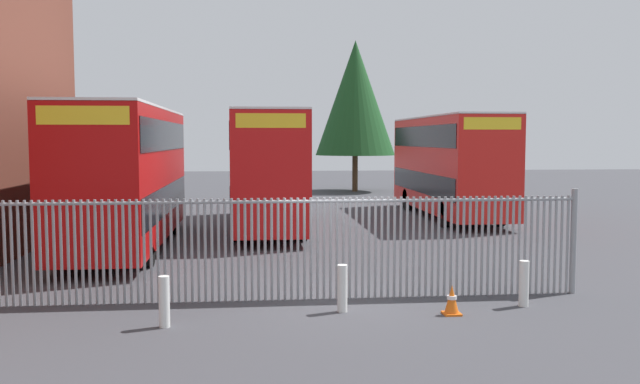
# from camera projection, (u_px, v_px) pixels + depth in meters

# --- Properties ---
(ground_plane) EXTENTS (100.00, 100.00, 0.00)m
(ground_plane) POSITION_uv_depth(u_px,v_px,m) (308.00, 242.00, 22.53)
(ground_plane) COLOR #3D3D42
(palisade_fence) EXTENTS (13.59, 0.14, 2.35)m
(palisade_fence) POSITION_uv_depth(u_px,v_px,m) (272.00, 246.00, 14.36)
(palisade_fence) COLOR gray
(palisade_fence) RESTS_ON ground
(double_decker_bus_near_gate) EXTENTS (2.54, 10.81, 4.42)m
(double_decker_bus_near_gate) POSITION_uv_depth(u_px,v_px,m) (127.00, 171.00, 21.21)
(double_decker_bus_near_gate) COLOR #B70C0C
(double_decker_bus_near_gate) RESTS_ON ground
(double_decker_bus_behind_fence_left) EXTENTS (2.54, 10.81, 4.42)m
(double_decker_bus_behind_fence_left) POSITION_uv_depth(u_px,v_px,m) (267.00, 166.00, 25.88)
(double_decker_bus_behind_fence_left) COLOR red
(double_decker_bus_behind_fence_left) RESTS_ON ground
(double_decker_bus_behind_fence_right) EXTENTS (2.54, 10.81, 4.42)m
(double_decker_bus_behind_fence_right) POSITION_uv_depth(u_px,v_px,m) (448.00, 162.00, 29.63)
(double_decker_bus_behind_fence_right) COLOR red
(double_decker_bus_behind_fence_right) RESTS_ON ground
(bollard_near_left) EXTENTS (0.20, 0.20, 0.95)m
(bollard_near_left) POSITION_uv_depth(u_px,v_px,m) (164.00, 302.00, 12.34)
(bollard_near_left) COLOR silver
(bollard_near_left) RESTS_ON ground
(bollard_center_front) EXTENTS (0.20, 0.20, 0.95)m
(bollard_center_front) POSITION_uv_depth(u_px,v_px,m) (342.00, 288.00, 13.44)
(bollard_center_front) COLOR silver
(bollard_center_front) RESTS_ON ground
(bollard_near_right) EXTENTS (0.20, 0.20, 0.95)m
(bollard_near_right) POSITION_uv_depth(u_px,v_px,m) (524.00, 284.00, 13.88)
(bollard_near_right) COLOR silver
(bollard_near_right) RESTS_ON ground
(traffic_cone_by_gate) EXTENTS (0.34, 0.34, 0.59)m
(traffic_cone_by_gate) POSITION_uv_depth(u_px,v_px,m) (452.00, 300.00, 13.24)
(traffic_cone_by_gate) COLOR orange
(traffic_cone_by_gate) RESTS_ON ground
(tree_tall_back) EXTENTS (5.19, 5.19, 9.79)m
(tree_tall_back) POSITION_uv_depth(u_px,v_px,m) (355.00, 98.00, 43.79)
(tree_tall_back) COLOR #4C3823
(tree_tall_back) RESTS_ON ground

